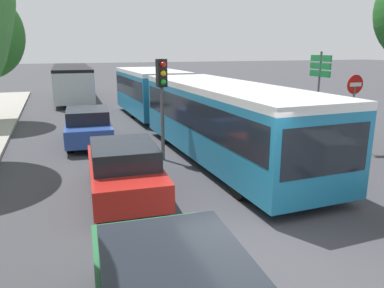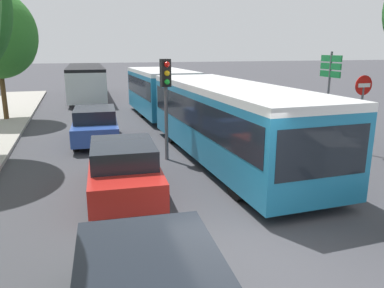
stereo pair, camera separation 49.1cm
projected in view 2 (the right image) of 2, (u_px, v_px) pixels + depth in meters
name	position (u px, v px, depth m)	size (l,w,h in m)	color
ground_plane	(251.00, 267.00, 6.58)	(200.00, 200.00, 0.00)	#3D3D42
articulated_bus	(193.00, 103.00, 15.88)	(3.03, 17.54, 2.60)	teal
city_bus_rear	(86.00, 80.00, 28.70)	(2.85, 11.46, 2.45)	silver
queued_car_red	(123.00, 168.00, 9.70)	(1.98, 4.15, 1.41)	#B21E19
queued_car_blue	(95.00, 125.00, 15.21)	(1.99, 4.17, 1.41)	#284799
traffic_light	(166.00, 87.00, 12.33)	(0.34, 0.38, 3.40)	#56595E
no_entry_sign	(362.00, 102.00, 13.33)	(0.70, 0.08, 2.82)	#56595E
direction_sign_post	(330.00, 75.00, 16.71)	(0.10, 1.40, 3.60)	#56595E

